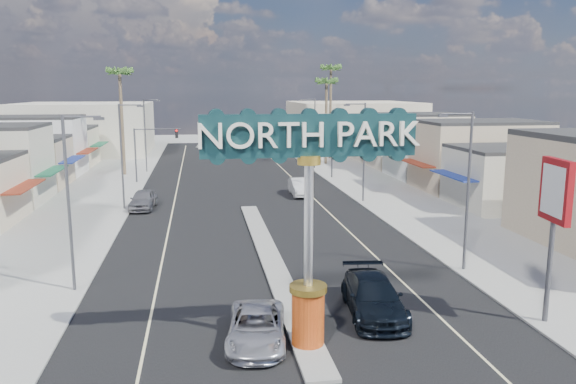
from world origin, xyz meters
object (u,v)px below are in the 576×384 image
object	(u,v)px
suv_left	(256,327)
car_parked_right	(300,187)
palm_left_far	(120,78)
suv_right	(373,297)
traffic_signal_right	(317,142)
streetlight_l_far	(146,132)
traffic_signal_left	(152,144)
car_parked_left	(143,200)
streetlight_r_near	(466,183)
streetlight_r_far	(313,130)
gateway_sign	(309,203)
bank_pylon_sign	(555,200)
streetlight_l_mid	(123,151)
palm_right_far	(331,74)
palm_right_mid	(327,86)
streetlight_r_mid	(362,147)
streetlight_l_near	(71,194)

from	to	relation	value
suv_left	car_parked_right	world-z (taller)	car_parked_right
palm_left_far	suv_right	distance (m)	49.33
traffic_signal_right	streetlight_l_far	distance (m)	21.20
palm_left_far	car_parked_right	distance (m)	26.59
traffic_signal_left	car_parked_left	bearing A→B (deg)	-89.24
traffic_signal_right	palm_left_far	bearing A→B (deg)	164.85
car_parked_right	streetlight_r_near	bearing A→B (deg)	-77.73
traffic_signal_right	streetlight_r_far	distance (m)	8.14
streetlight_r_far	suv_left	distance (m)	51.06
traffic_signal_right	gateway_sign	bearing A→B (deg)	-102.33
car_parked_right	bank_pylon_sign	distance (m)	32.32
streetlight_l_mid	streetlight_r_far	distance (m)	30.32
traffic_signal_left	traffic_signal_right	bearing A→B (deg)	0.00
traffic_signal_right	palm_right_far	bearing A→B (deg)	72.10
palm_left_far	suv_right	xyz separation A→B (m)	(16.61, -45.22, -10.64)
palm_left_far	palm_right_mid	world-z (taller)	palm_left_far
streetlight_l_far	suv_right	distance (m)	49.44
palm_right_mid	suv_right	distance (m)	52.97
traffic_signal_right	bank_pylon_sign	size ratio (longest dim) A/B	0.83
streetlight_r_near	streetlight_r_far	xyz separation A→B (m)	(0.00, 42.00, 0.00)
suv_left	car_parked_right	xyz separation A→B (m)	(7.50, 31.49, 0.14)
suv_right	traffic_signal_right	bearing A→B (deg)	87.91
streetlight_l_mid	streetlight_r_far	world-z (taller)	same
streetlight_r_near	palm_left_far	bearing A→B (deg)	120.36
traffic_signal_left	streetlight_l_far	bearing A→B (deg)	98.86
gateway_sign	streetlight_l_mid	size ratio (longest dim) A/B	1.02
gateway_sign	palm_left_far	bearing A→B (deg)	105.15
streetlight_r_mid	streetlight_r_far	bearing A→B (deg)	90.00
suv_right	streetlight_l_mid	bearing A→B (deg)	125.11
traffic_signal_left	palm_right_far	size ratio (longest dim) A/B	0.43
traffic_signal_left	bank_pylon_sign	xyz separation A→B (m)	(19.99, -41.37, 1.30)
streetlight_r_near	car_parked_left	bearing A→B (deg)	134.07
traffic_signal_left	bank_pylon_sign	size ratio (longest dim) A/B	0.83
palm_right_mid	streetlight_l_far	bearing A→B (deg)	-170.31
traffic_signal_right	car_parked_right	bearing A→B (deg)	-110.53
car_parked_right	traffic_signal_right	bearing A→B (deg)	70.20
palm_left_far	car_parked_left	world-z (taller)	palm_left_far
streetlight_l_mid	suv_right	distance (m)	29.17
streetlight_l_mid	streetlight_l_far	bearing A→B (deg)	90.00
suv_right	bank_pylon_sign	distance (m)	8.88
traffic_signal_left	suv_left	xyz separation A→B (m)	(7.18, -41.33, -3.58)
palm_right_mid	suv_right	size ratio (longest dim) A/B	2.05
traffic_signal_right	suv_right	world-z (taller)	traffic_signal_right
streetlight_r_near	streetlight_l_near	bearing A→B (deg)	180.00
streetlight_l_mid	bank_pylon_sign	xyz separation A→B (m)	(21.24, -27.38, 0.51)
car_parked_right	palm_right_mid	bearing A→B (deg)	71.78
suv_right	car_parked_left	bearing A→B (deg)	122.50
streetlight_r_near	traffic_signal_left	bearing A→B (deg)	119.99
gateway_sign	traffic_signal_left	distance (m)	43.04
streetlight_l_mid	suv_right	size ratio (longest dim) A/B	1.52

